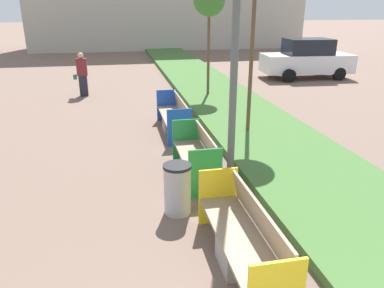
{
  "coord_description": "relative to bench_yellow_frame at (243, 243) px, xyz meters",
  "views": [
    {
      "loc": [
        -0.54,
        -0.82,
        3.29
      ],
      "look_at": [
        0.9,
        6.34,
        0.6
      ],
      "focal_mm": 35.0,
      "sensor_mm": 36.0,
      "label": 1
    }
  ],
  "objects": [
    {
      "name": "pedestrian_walking",
      "position": [
        -2.78,
        10.97,
        0.47
      ],
      "size": [
        0.53,
        0.24,
        1.66
      ],
      "color": "#232633",
      "rests_on": "ground"
    },
    {
      "name": "bench_green_frame",
      "position": [
        -0.0,
        2.93,
        -0.01
      ],
      "size": [
        0.65,
        1.91,
        0.94
      ],
      "color": "gray",
      "rests_on": "ground"
    },
    {
      "name": "bench_blue_frame",
      "position": [
        0.0,
        5.91,
        0.0
      ],
      "size": [
        0.65,
        2.31,
        0.94
      ],
      "color": "gray",
      "rests_on": "ground"
    },
    {
      "name": "parked_car_distant",
      "position": [
        7.53,
        12.86,
        0.54
      ],
      "size": [
        4.32,
        2.07,
        1.86
      ],
      "rotation": [
        0.0,
        0.0,
        -0.08
      ],
      "color": "silver",
      "rests_on": "ground"
    },
    {
      "name": "litter_bin",
      "position": [
        -0.62,
        1.56,
        0.07
      ],
      "size": [
        0.47,
        0.47,
        0.88
      ],
      "color": "#9EA0A5",
      "rests_on": "ground"
    },
    {
      "name": "bench_yellow_frame",
      "position": [
        0.0,
        0.0,
        0.0
      ],
      "size": [
        0.65,
        2.3,
        0.94
      ],
      "color": "gray",
      "rests_on": "ground"
    },
    {
      "name": "planter_grass_strip",
      "position": [
        2.26,
        8.87,
        -0.28
      ],
      "size": [
        2.8,
        120.0,
        0.18
      ],
      "color": "#426B33",
      "rests_on": "ground"
    },
    {
      "name": "sapling_tree_far",
      "position": [
        1.86,
        9.6,
        3.09
      ],
      "size": [
        1.12,
        1.12,
        4.07
      ],
      "color": "brown",
      "rests_on": "ground"
    }
  ]
}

